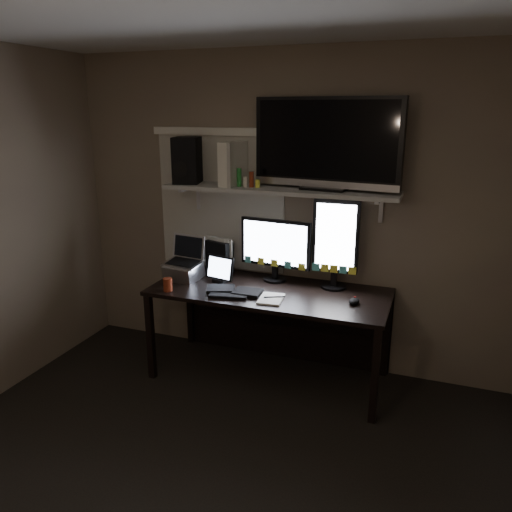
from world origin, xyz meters
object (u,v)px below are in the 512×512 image
at_px(monitor_portrait, 335,244).
at_px(tablet, 220,269).
at_px(mouse, 354,301).
at_px(game_console, 233,164).
at_px(keyboard, 234,291).
at_px(cup, 168,285).
at_px(speaker, 187,160).
at_px(monitor_landscape, 275,250).
at_px(laptop, 183,259).
at_px(tv, 326,144).
at_px(desk, 274,306).

relative_size(monitor_portrait, tablet, 2.79).
height_order(mouse, game_console, game_console).
relative_size(monitor_portrait, keyboard, 1.61).
xyz_separation_m(cup, speaker, (-0.05, 0.48, 0.88)).
height_order(monitor_landscape, keyboard, monitor_landscape).
bearing_deg(monitor_landscape, mouse, -16.93).
bearing_deg(tablet, keyboard, -30.06).
distance_m(tablet, laptop, 0.32).
height_order(monitor_landscape, game_console, game_console).
bearing_deg(monitor_landscape, monitor_portrait, 5.05).
bearing_deg(game_console, monitor_landscape, 17.16).
relative_size(keyboard, tv, 0.39).
xyz_separation_m(keyboard, tablet, (-0.19, 0.17, 0.10)).
distance_m(monitor_portrait, mouse, 0.48).
relative_size(tv, speaker, 3.05).
bearing_deg(tablet, cup, -120.47).
xyz_separation_m(mouse, game_console, (-1.02, 0.25, 0.90)).
bearing_deg(laptop, tv, 19.87).
distance_m(monitor_landscape, speaker, 1.00).
height_order(monitor_portrait, game_console, game_console).
distance_m(mouse, tablet, 1.08).
xyz_separation_m(keyboard, tv, (0.58, 0.38, 1.07)).
distance_m(tablet, cup, 0.43).
xyz_separation_m(desk, speaker, (-0.76, 0.08, 1.11)).
bearing_deg(mouse, game_console, 179.21).
bearing_deg(mouse, laptop, -169.13).
xyz_separation_m(cup, tv, (1.06, 0.52, 1.03)).
height_order(mouse, speaker, speaker).
bearing_deg(laptop, tablet, 13.17).
relative_size(monitor_portrait, speaker, 1.93).
height_order(desk, cup, cup).
bearing_deg(cup, laptop, 93.46).
bearing_deg(monitor_landscape, keyboard, -113.35).
bearing_deg(speaker, cup, -97.98).
bearing_deg(tv, laptop, -160.44).
xyz_separation_m(monitor_landscape, game_console, (-0.34, -0.03, 0.66)).
relative_size(monitor_landscape, mouse, 5.41).
distance_m(desk, speaker, 1.35).
height_order(mouse, tablet, tablet).
xyz_separation_m(keyboard, game_console, (-0.14, 0.34, 0.90)).
relative_size(monitor_landscape, cup, 5.83).
height_order(mouse, tv, tv).
bearing_deg(tablet, mouse, 7.67).
relative_size(game_console, speaker, 0.93).
height_order(keyboard, game_console, game_console).
xyz_separation_m(monitor_landscape, speaker, (-0.74, -0.03, 0.67)).
distance_m(mouse, speaker, 1.70).
relative_size(desk, keyboard, 4.17).
relative_size(monitor_portrait, game_console, 2.09).
height_order(desk, mouse, mouse).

